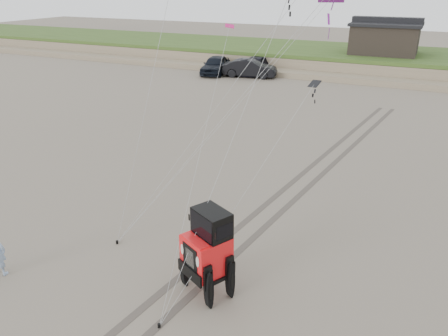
% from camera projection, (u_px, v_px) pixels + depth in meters
% --- Properties ---
extents(ground, '(160.00, 160.00, 0.00)m').
position_uv_depth(ground, '(157.00, 280.00, 12.95)').
color(ground, '#6B6054').
rests_on(ground, ground).
extents(dune_ridge, '(160.00, 14.25, 1.73)m').
position_uv_depth(dune_ridge, '(361.00, 61.00, 43.87)').
color(dune_ridge, '#7A6B54').
rests_on(dune_ridge, ground).
extents(cabin, '(6.40, 5.40, 3.35)m').
position_uv_depth(cabin, '(385.00, 37.00, 41.73)').
color(cabin, black).
rests_on(cabin, dune_ridge).
extents(truck_a, '(2.80, 5.22, 1.69)m').
position_uv_depth(truck_a, '(215.00, 65.00, 41.45)').
color(truck_a, black).
rests_on(truck_a, ground).
extents(truck_b, '(5.15, 2.50, 1.63)m').
position_uv_depth(truck_b, '(250.00, 68.00, 40.09)').
color(truck_b, black).
rests_on(truck_b, ground).
extents(truck_c, '(2.13, 5.15, 1.49)m').
position_uv_depth(truck_c, '(254.00, 66.00, 41.68)').
color(truck_c, black).
rests_on(truck_c, ground).
extents(jeep, '(4.60, 5.93, 2.03)m').
position_uv_depth(jeep, '(207.00, 261.00, 12.10)').
color(jeep, red).
rests_on(jeep, ground).
extents(stake_main, '(0.08, 0.08, 0.12)m').
position_uv_depth(stake_main, '(117.00, 242.00, 14.72)').
color(stake_main, black).
rests_on(stake_main, ground).
extents(stake_aux, '(0.08, 0.08, 0.12)m').
position_uv_depth(stake_aux, '(159.00, 326.00, 11.14)').
color(stake_aux, black).
rests_on(stake_aux, ground).
extents(tire_tracks, '(5.22, 29.74, 0.01)m').
position_uv_depth(tire_tracks, '(298.00, 187.00, 18.84)').
color(tire_tracks, '#4C443D').
rests_on(tire_tracks, ground).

